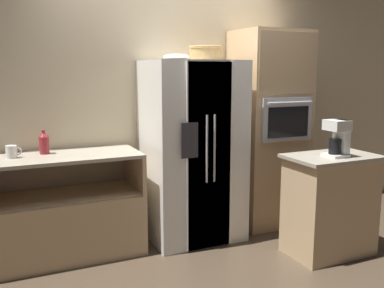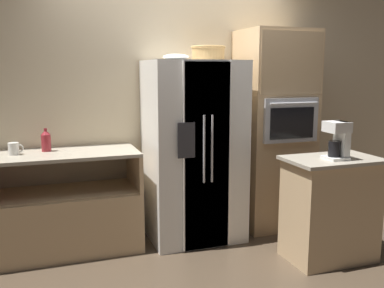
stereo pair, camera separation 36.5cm
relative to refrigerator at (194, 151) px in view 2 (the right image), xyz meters
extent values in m
plane|color=#4C3D2D|center=(-0.09, -0.07, -0.86)|extent=(20.00, 20.00, 0.00)
cube|color=beige|center=(-0.09, 0.40, 0.54)|extent=(12.00, 0.06, 2.80)
cube|color=tan|center=(-1.31, 0.06, -0.59)|extent=(1.51, 0.62, 0.55)
cube|color=tan|center=(-1.31, 0.06, -0.31)|extent=(1.45, 0.57, 0.02)
cube|color=tan|center=(-0.57, 0.06, -0.15)|extent=(0.04, 0.62, 0.34)
cube|color=#ADA38E|center=(-1.31, 0.06, 0.04)|extent=(1.51, 0.62, 0.03)
cube|color=white|center=(0.00, 0.01, 0.00)|extent=(0.88, 0.71, 1.72)
cube|color=white|center=(-0.01, -0.36, 0.00)|extent=(0.43, 0.02, 1.69)
cube|color=white|center=(0.01, -0.36, 0.00)|extent=(0.43, 0.02, 1.69)
cylinder|color=#B2B2B7|center=(-0.04, -0.38, 0.09)|extent=(0.02, 0.02, 0.60)
cylinder|color=#B2B2B7|center=(0.04, -0.38, 0.09)|extent=(0.02, 0.02, 0.60)
cube|color=#2D2D33|center=(-0.20, -0.37, 0.17)|extent=(0.16, 0.01, 0.31)
cube|color=tan|center=(0.91, 0.06, 0.15)|extent=(0.71, 0.61, 2.03)
cube|color=#ADADB2|center=(0.91, -0.27, 0.29)|extent=(0.58, 0.04, 0.43)
cube|color=black|center=(0.91, -0.29, 0.27)|extent=(0.48, 0.01, 0.30)
cylinder|color=#B2B2B7|center=(0.91, -0.30, 0.46)|extent=(0.51, 0.02, 0.02)
cube|color=tan|center=(0.91, -0.25, 0.84)|extent=(0.67, 0.01, 0.60)
cube|color=tan|center=(0.94, -0.87, -0.43)|extent=(0.73, 0.47, 0.87)
cube|color=#ADA38E|center=(0.94, -0.87, 0.02)|extent=(0.79, 0.51, 0.03)
cylinder|color=tan|center=(0.18, 0.08, 0.93)|extent=(0.31, 0.31, 0.13)
torus|color=tan|center=(0.18, 0.08, 0.99)|extent=(0.33, 0.33, 0.02)
ellipsoid|color=white|center=(-0.19, -0.06, 0.89)|extent=(0.24, 0.24, 0.06)
cylinder|color=maroon|center=(-1.34, 0.17, 0.13)|extent=(0.08, 0.08, 0.15)
cone|color=maroon|center=(-1.34, 0.17, 0.23)|extent=(0.08, 0.08, 0.05)
cylinder|color=maroon|center=(-1.34, 0.17, 0.25)|extent=(0.03, 0.03, 0.02)
cylinder|color=silver|center=(-1.61, 0.09, 0.11)|extent=(0.09, 0.09, 0.11)
torus|color=silver|center=(-1.56, 0.09, 0.11)|extent=(0.07, 0.01, 0.07)
cube|color=white|center=(0.92, -0.93, 0.05)|extent=(0.17, 0.18, 0.02)
cylinder|color=black|center=(0.91, -0.93, 0.13)|extent=(0.10, 0.10, 0.13)
cube|color=white|center=(0.98, -0.93, 0.20)|extent=(0.06, 0.15, 0.32)
cube|color=white|center=(0.92, -0.93, 0.31)|extent=(0.17, 0.18, 0.09)
camera|label=1|loc=(-1.69, -3.69, 0.77)|focal=40.00mm
camera|label=2|loc=(-1.35, -3.82, 0.77)|focal=40.00mm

